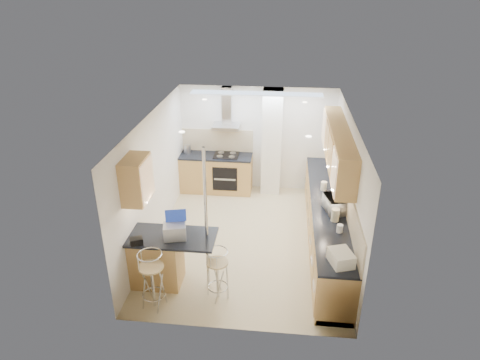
# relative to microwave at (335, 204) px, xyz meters

# --- Properties ---
(ground) EXTENTS (4.80, 4.80, 0.00)m
(ground) POSITION_rel_microwave_xyz_m (-1.59, 0.30, -1.06)
(ground) COLOR #CDBB88
(ground) RESTS_ON ground
(room_shell) EXTENTS (3.64, 4.84, 2.51)m
(room_shell) POSITION_rel_microwave_xyz_m (-1.26, 0.67, 0.49)
(room_shell) COLOR white
(room_shell) RESTS_ON ground
(right_counter) EXTENTS (0.63, 4.40, 0.92)m
(right_counter) POSITION_rel_microwave_xyz_m (-0.09, 0.30, -0.60)
(right_counter) COLOR tan
(right_counter) RESTS_ON ground
(back_counter) EXTENTS (1.70, 0.63, 0.92)m
(back_counter) POSITION_rel_microwave_xyz_m (-2.54, 2.40, -0.60)
(back_counter) COLOR tan
(back_counter) RESTS_ON ground
(peninsula) EXTENTS (1.47, 0.72, 0.94)m
(peninsula) POSITION_rel_microwave_xyz_m (-2.71, -1.15, -0.58)
(peninsula) COLOR tan
(peninsula) RESTS_ON ground
(microwave) EXTENTS (0.45, 0.56, 0.27)m
(microwave) POSITION_rel_microwave_xyz_m (0.00, 0.00, 0.00)
(microwave) COLOR white
(microwave) RESTS_ON right_counter
(laptop) EXTENTS (0.40, 0.34, 0.24)m
(laptop) POSITION_rel_microwave_xyz_m (-2.62, -1.19, 0.00)
(laptop) COLOR #A1A5A9
(laptop) RESTS_ON peninsula
(bag) EXTENTS (0.24, 0.21, 0.11)m
(bag) POSITION_rel_microwave_xyz_m (-3.18, -1.43, -0.06)
(bag) COLOR black
(bag) RESTS_ON peninsula
(bar_stool_near) EXTENTS (0.45, 0.45, 1.00)m
(bar_stool_near) POSITION_rel_microwave_xyz_m (-2.88, -1.73, -0.56)
(bar_stool_near) COLOR tan
(bar_stool_near) RESTS_ON ground
(bar_stool_end) EXTENTS (0.50, 0.50, 0.90)m
(bar_stool_end) POSITION_rel_microwave_xyz_m (-1.91, -1.42, -0.61)
(bar_stool_end) COLOR tan
(bar_stool_end) RESTS_ON ground
(jar_a) EXTENTS (0.14, 0.14, 0.17)m
(jar_a) POSITION_rel_microwave_xyz_m (-0.14, 0.83, -0.05)
(jar_a) COLOR silver
(jar_a) RESTS_ON right_counter
(jar_b) EXTENTS (0.13, 0.13, 0.14)m
(jar_b) POSITION_rel_microwave_xyz_m (0.10, 1.01, -0.06)
(jar_b) COLOR silver
(jar_b) RESTS_ON right_counter
(jar_c) EXTENTS (0.16, 0.16, 0.22)m
(jar_c) POSITION_rel_microwave_xyz_m (-0.03, -0.34, -0.03)
(jar_c) COLOR beige
(jar_c) RESTS_ON right_counter
(jar_d) EXTENTS (0.10, 0.10, 0.14)m
(jar_d) POSITION_rel_microwave_xyz_m (0.02, -0.70, -0.07)
(jar_d) COLOR white
(jar_d) RESTS_ON right_counter
(bread_bin) EXTENTS (0.40, 0.45, 0.20)m
(bread_bin) POSITION_rel_microwave_xyz_m (-0.06, -1.57, -0.04)
(bread_bin) COLOR silver
(bread_bin) RESTS_ON right_counter
(kettle) EXTENTS (0.16, 0.16, 0.20)m
(kettle) POSITION_rel_microwave_xyz_m (-3.24, 2.48, -0.04)
(kettle) COLOR #B7B9BC
(kettle) RESTS_ON back_counter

